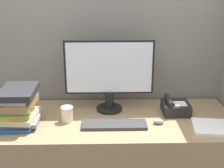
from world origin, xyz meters
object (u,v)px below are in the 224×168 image
Objects in this scene: desk_telephone at (175,107)px; monitor at (109,74)px; mouse at (159,122)px; book_stack at (19,107)px; keyboard at (114,125)px; coffee_cup at (67,114)px.

monitor is at bearing 172.08° from desk_telephone.
mouse is 0.90m from book_stack.
coffee_cup is at bearing 165.95° from keyboard.
book_stack reaches higher than desk_telephone.
monitor is 0.51m from desk_telephone.
monitor is 0.36m from keyboard.
book_stack is at bearing -172.63° from coffee_cup.
monitor is 0.39m from coffee_cup.
monitor is at bearing 143.19° from mouse.
coffee_cup reaches higher than mouse.
desk_telephone is at bearing -7.92° from monitor.
keyboard is 0.29m from mouse.
mouse is 0.22m from desk_telephone.
book_stack is at bearing 179.12° from mouse.
keyboard is (0.03, -0.26, -0.25)m from monitor.
desk_telephone is (1.03, 0.16, -0.08)m from book_stack.
mouse is 0.67× the size of coffee_cup.
mouse reaches higher than keyboard.
book_stack is at bearing -158.90° from monitor.
keyboard is 6.01× the size of mouse.
book_stack is 1.61× the size of desk_telephone.
monitor is 0.46m from mouse.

